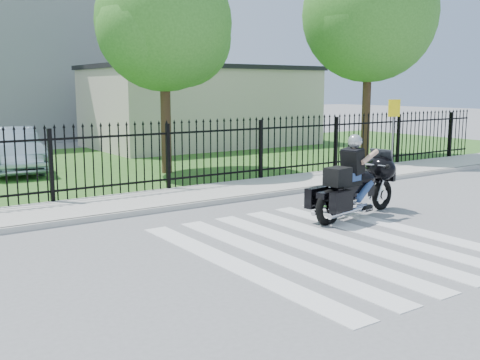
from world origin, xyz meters
TOP-DOWN VIEW (x-y plane):
  - ground at (0.00, 0.00)m, footprint 120.00×120.00m
  - crosswalk at (0.00, 0.00)m, footprint 5.00×5.50m
  - sidewalk at (0.00, 5.00)m, footprint 40.00×2.00m
  - curb at (0.00, 4.00)m, footprint 40.00×0.12m
  - grass_strip at (0.00, 12.00)m, footprint 40.00×12.00m
  - iron_fence at (0.00, 6.00)m, footprint 26.00×0.04m
  - tree_mid at (1.50, 9.00)m, footprint 4.20×4.20m
  - tree_right at (9.50, 8.00)m, footprint 5.00×5.00m
  - building_low at (7.00, 16.00)m, footprint 10.00×6.00m
  - building_low_roof at (7.00, 16.00)m, footprint 10.20×6.20m
  - motorcycle_rider at (1.93, 1.25)m, footprint 2.71×1.17m
  - parked_car at (-2.53, 11.98)m, footprint 1.83×4.45m
  - traffic_sign at (8.34, 5.69)m, footprint 0.48×0.12m

SIDE VIEW (x-z plane):
  - ground at x=0.00m, z-range 0.00..0.00m
  - crosswalk at x=0.00m, z-range 0.00..0.01m
  - grass_strip at x=0.00m, z-range 0.00..0.02m
  - sidewalk at x=0.00m, z-range 0.00..0.12m
  - curb at x=0.00m, z-range 0.00..0.12m
  - parked_car at x=-2.53m, z-range 0.02..1.45m
  - motorcycle_rider at x=1.93m, z-range -0.16..1.64m
  - iron_fence at x=0.00m, z-range 0.00..1.80m
  - traffic_sign at x=8.34m, z-range 0.59..2.79m
  - building_low at x=7.00m, z-range 0.00..3.50m
  - building_low_roof at x=7.00m, z-range 3.50..3.70m
  - tree_mid at x=1.50m, z-range 1.28..8.06m
  - tree_right at x=9.50m, z-range 1.44..9.34m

